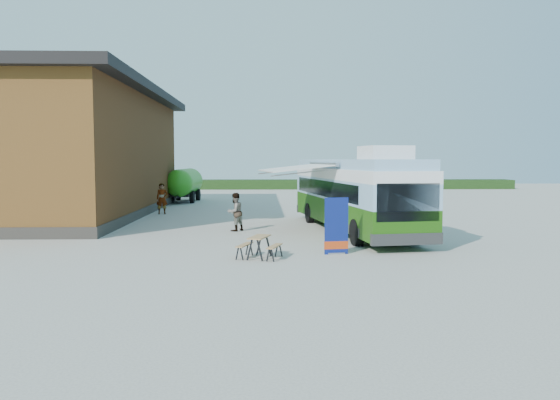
{
  "coord_description": "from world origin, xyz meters",
  "views": [
    {
      "loc": [
        0.37,
        -22.44,
        3.28
      ],
      "look_at": [
        1.14,
        2.63,
        1.4
      ],
      "focal_mm": 35.0,
      "sensor_mm": 36.0,
      "label": 1
    }
  ],
  "objects_px": {
    "person_a": "(162,199)",
    "slurry_tanker": "(185,183)",
    "picnic_table": "(259,242)",
    "banner": "(336,231)",
    "person_b": "(235,212)",
    "bus": "(354,192)"
  },
  "relations": [
    {
      "from": "person_a",
      "to": "person_b",
      "type": "relative_size",
      "value": 1.05
    },
    {
      "from": "bus",
      "to": "banner",
      "type": "bearing_deg",
      "value": -113.38
    },
    {
      "from": "person_b",
      "to": "person_a",
      "type": "bearing_deg",
      "value": -105.38
    },
    {
      "from": "picnic_table",
      "to": "person_a",
      "type": "bearing_deg",
      "value": 129.72
    },
    {
      "from": "bus",
      "to": "picnic_table",
      "type": "bearing_deg",
      "value": -130.98
    },
    {
      "from": "banner",
      "to": "person_b",
      "type": "relative_size",
      "value": 1.12
    },
    {
      "from": "banner",
      "to": "slurry_tanker",
      "type": "distance_m",
      "value": 25.2
    },
    {
      "from": "banner",
      "to": "person_b",
      "type": "height_order",
      "value": "banner"
    },
    {
      "from": "bus",
      "to": "person_b",
      "type": "relative_size",
      "value": 7.18
    },
    {
      "from": "person_a",
      "to": "person_b",
      "type": "distance_m",
      "value": 9.25
    },
    {
      "from": "person_b",
      "to": "bus",
      "type": "bearing_deg",
      "value": 130.75
    },
    {
      "from": "picnic_table",
      "to": "slurry_tanker",
      "type": "distance_m",
      "value": 25.11
    },
    {
      "from": "picnic_table",
      "to": "slurry_tanker",
      "type": "height_order",
      "value": "slurry_tanker"
    },
    {
      "from": "person_b",
      "to": "slurry_tanker",
      "type": "height_order",
      "value": "slurry_tanker"
    },
    {
      "from": "picnic_table",
      "to": "person_b",
      "type": "relative_size",
      "value": 0.9
    },
    {
      "from": "person_b",
      "to": "slurry_tanker",
      "type": "relative_size",
      "value": 0.25
    },
    {
      "from": "person_b",
      "to": "slurry_tanker",
      "type": "bearing_deg",
      "value": -121.17
    },
    {
      "from": "picnic_table",
      "to": "person_b",
      "type": "distance_m",
      "value": 7.02
    },
    {
      "from": "bus",
      "to": "banner",
      "type": "relative_size",
      "value": 6.4
    },
    {
      "from": "picnic_table",
      "to": "person_a",
      "type": "distance_m",
      "value": 15.98
    },
    {
      "from": "person_a",
      "to": "slurry_tanker",
      "type": "relative_size",
      "value": 0.27
    },
    {
      "from": "picnic_table",
      "to": "slurry_tanker",
      "type": "bearing_deg",
      "value": 121.6
    }
  ]
}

